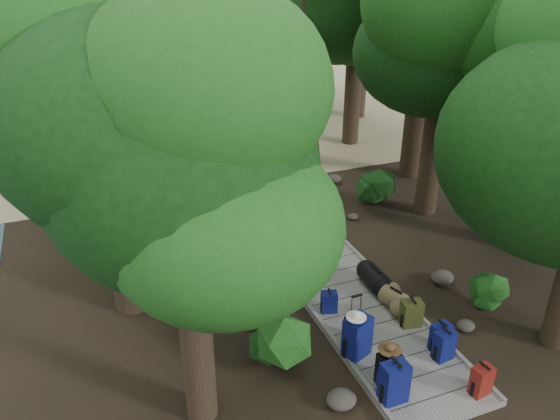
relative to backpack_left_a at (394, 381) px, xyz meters
name	(u,v)px	position (x,y,z in m)	size (l,w,h in m)	color
ground	(320,265)	(0.73, 4.28, -0.52)	(120.00, 120.00, 0.00)	black
sand_beach	(177,97)	(0.73, 20.28, -0.51)	(40.00, 22.00, 0.02)	tan
boardwalk	(303,243)	(0.73, 5.28, -0.46)	(2.00, 12.00, 0.12)	gray
backpack_left_a	(394,381)	(0.00, 0.00, 0.00)	(0.43, 0.30, 0.81)	navy
backpack_left_b	(388,367)	(0.12, 0.36, -0.07)	(0.37, 0.26, 0.68)	black
backpack_left_c	(357,335)	(-0.03, 1.18, 0.04)	(0.47, 0.34, 0.88)	navy
backpack_left_d	(329,301)	(0.07, 2.51, -0.16)	(0.32, 0.23, 0.48)	navy
backpack_right_a	(482,379)	(1.42, -0.40, -0.11)	(0.33, 0.24, 0.59)	maroon
backpack_right_b	(444,344)	(1.37, 0.52, -0.09)	(0.35, 0.25, 0.63)	navy
backpack_right_c	(441,336)	(1.46, 0.75, -0.11)	(0.35, 0.25, 0.59)	navy
backpack_right_d	(412,312)	(1.36, 1.54, -0.11)	(0.39, 0.28, 0.60)	#3B4018
duffel_right_khaki	(395,299)	(1.38, 2.13, -0.21)	(0.39, 0.59, 0.39)	brown
duffel_right_black	(374,278)	(1.36, 2.92, -0.18)	(0.45, 0.71, 0.45)	black
suitcase_on_boardwalk	(354,328)	(0.11, 1.52, -0.12)	(0.37, 0.20, 0.58)	black
lone_suitcase_on_sand	(237,143)	(1.21, 12.22, -0.21)	(0.38, 0.21, 0.59)	black
hat_brown	(390,347)	(0.13, 0.40, 0.33)	(0.39, 0.39, 0.12)	#51351E
hat_white	(356,315)	(-0.11, 1.13, 0.54)	(0.36, 0.36, 0.12)	silver
kayak	(114,141)	(-2.82, 14.47, -0.35)	(0.69, 3.15, 0.31)	#B9390F
sun_lounger	(277,116)	(3.72, 14.79, -0.21)	(0.58, 1.81, 0.58)	silver
tree_right_b	(547,64)	(5.61, 3.52, 3.91)	(4.97, 4.97, 8.87)	black
tree_right_c	(445,57)	(4.66, 5.78, 3.73)	(4.91, 4.91, 8.50)	black
tree_right_d	(427,18)	(5.75, 8.18, 4.29)	(5.26, 5.26, 9.63)	black
tree_right_e	(357,25)	(5.40, 11.60, 3.69)	(4.68, 4.68, 8.43)	black
tree_left_a	(186,220)	(-2.93, 0.97, 2.99)	(4.22, 4.22, 7.04)	black
tree_left_b	(99,72)	(-3.57, 4.31, 4.31)	(5.37, 5.37, 9.67)	black
tree_left_c	(137,59)	(-2.58, 7.05, 3.97)	(5.16, 5.16, 8.98)	black
tree_back_a	(147,10)	(-0.45, 19.08, 3.63)	(4.80, 4.80, 8.30)	black
tree_back_c	(283,4)	(6.06, 20.06, 3.51)	(4.48, 4.48, 8.07)	black
tree_back_d	(39,20)	(-4.69, 18.97, 3.42)	(4.74, 4.74, 7.90)	black
palm_right_a	(320,39)	(3.44, 10.39, 3.51)	(4.74, 4.74, 8.07)	#103B12
palm_right_b	(316,5)	(5.65, 15.48, 3.95)	(4.63, 4.63, 8.94)	#103B12
palm_right_c	(259,36)	(3.57, 16.37, 2.73)	(4.09, 4.09, 6.50)	#103B12
palm_left_a	(65,62)	(-4.04, 11.35, 3.18)	(4.66, 4.66, 7.41)	#103B12
rock_left_a	(341,399)	(-0.78, 0.29, -0.39)	(0.50, 0.45, 0.28)	#4C473F
rock_left_b	(252,323)	(-1.49, 2.72, -0.43)	(0.35, 0.32, 0.20)	#4C473F
rock_left_c	(242,268)	(-1.08, 4.59, -0.36)	(0.59, 0.53, 0.32)	#4C473F
rock_left_d	(214,225)	(-1.10, 7.02, -0.44)	(0.29, 0.26, 0.16)	#4C473F
rock_right_a	(466,326)	(2.37, 1.12, -0.42)	(0.37, 0.33, 0.20)	#4C473F
rock_right_b	(442,277)	(2.94, 2.64, -0.38)	(0.52, 0.47, 0.28)	#4C473F
rock_right_c	(353,217)	(2.56, 6.07, -0.44)	(0.30, 0.27, 0.16)	#4C473F
rock_right_d	(334,179)	(3.17, 8.48, -0.39)	(0.48, 0.43, 0.26)	#4C473F
shrub_left_a	(276,342)	(-1.42, 1.59, -0.03)	(1.11, 1.11, 1.00)	#1B5419
shrub_left_b	(210,248)	(-1.63, 5.25, -0.08)	(1.00, 1.00, 0.90)	#1B5419
shrub_left_c	(155,191)	(-2.31, 8.65, 0.05)	(1.28, 1.28, 1.15)	#1B5419
shrub_right_a	(492,295)	(3.20, 1.43, -0.11)	(0.92, 0.92, 0.82)	#1B5419
shrub_right_b	(376,187)	(3.52, 6.56, 0.06)	(1.31, 1.31, 1.18)	#1B5419
shrub_right_c	(298,156)	(2.67, 10.16, -0.16)	(0.81, 0.81, 0.73)	#1B5419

